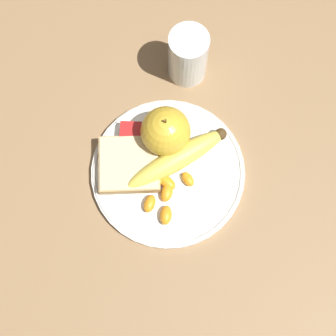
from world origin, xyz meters
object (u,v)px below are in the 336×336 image
at_px(fork, 173,172).
at_px(jam_packet, 135,135).
at_px(juice_glass, 188,57).
at_px(banana, 178,159).
at_px(plate, 168,172).
at_px(bread_slice, 129,164).
at_px(apple, 166,131).

bearing_deg(fork, jam_packet, -36.83).
height_order(juice_glass, banana, juice_glass).
bearing_deg(juice_glass, plate, 82.51).
xyz_separation_m(juice_glass, bread_slice, (0.09, 0.18, -0.03)).
distance_m(apple, fork, 0.07).
bearing_deg(juice_glass, fork, 84.85).
bearing_deg(apple, jam_packet, -2.33).
relative_size(bread_slice, jam_packet, 2.20).
relative_size(banana, bread_slice, 1.63).
bearing_deg(juice_glass, jam_packet, 57.94).
height_order(plate, apple, apple).
bearing_deg(juice_glass, bread_slice, 64.40).
bearing_deg(fork, juice_glass, -90.39).
bearing_deg(jam_packet, juice_glass, -122.06).
distance_m(banana, bread_slice, 0.08).
xyz_separation_m(bread_slice, fork, (-0.07, 0.01, -0.01)).
xyz_separation_m(fork, jam_packet, (0.07, -0.06, 0.01)).
bearing_deg(jam_packet, bread_slice, 84.23).
xyz_separation_m(plate, juice_glass, (-0.02, -0.19, 0.04)).
distance_m(plate, fork, 0.01).
relative_size(apple, bread_slice, 0.85).
xyz_separation_m(juice_glass, apple, (0.03, 0.13, 0.00)).
bearing_deg(jam_packet, fork, 138.41).
distance_m(bread_slice, jam_packet, 0.05).
xyz_separation_m(banana, jam_packet, (0.07, -0.04, -0.01)).
distance_m(apple, banana, 0.05).
distance_m(banana, fork, 0.02).
relative_size(juice_glass, apple, 1.20).
distance_m(juice_glass, jam_packet, 0.16).
distance_m(apple, jam_packet, 0.06).
relative_size(apple, fork, 0.52).
height_order(juice_glass, fork, juice_glass).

